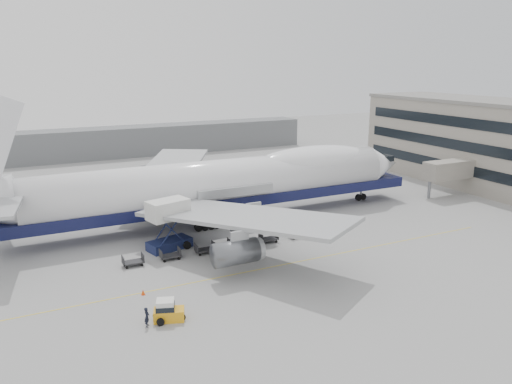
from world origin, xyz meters
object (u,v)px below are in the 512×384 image
airliner (224,182)px  baggage_tug (168,311)px  catering_truck (168,222)px  ground_worker (147,317)px

airliner → baggage_tug: airliner is taller
catering_truck → ground_worker: size_ratio=3.50×
ground_worker → baggage_tug: bearing=-53.5°
airliner → ground_worker: 30.53m
catering_truck → baggage_tug: (-5.22, -16.87, -2.59)m
airliner → catering_truck: bearing=-144.1°
baggage_tug → catering_truck: bearing=92.1°
catering_truck → baggage_tug: 17.85m
catering_truck → ground_worker: catering_truck is taller
airliner → ground_worker: bearing=-125.4°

